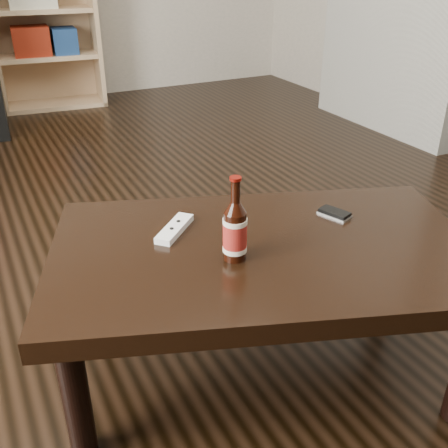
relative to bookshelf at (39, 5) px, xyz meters
name	(u,v)px	position (x,y,z in m)	size (l,w,h in m)	color
floor	(104,314)	(-0.37, -2.82, -0.74)	(5.00, 6.00, 0.01)	black
bookshelf	(39,5)	(0.00, 0.00, 0.00)	(0.79, 0.42, 1.41)	tan
coffee_table	(263,263)	(-0.03, -3.28, -0.37)	(1.26, 0.99, 0.42)	black
beer_bottle	(235,231)	(-0.13, -3.30, -0.24)	(0.06, 0.06, 0.22)	black
phone	(334,213)	(0.24, -3.22, -0.31)	(0.08, 0.10, 0.02)	silver
remote	(175,229)	(-0.21, -3.10, -0.31)	(0.15, 0.15, 0.02)	white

